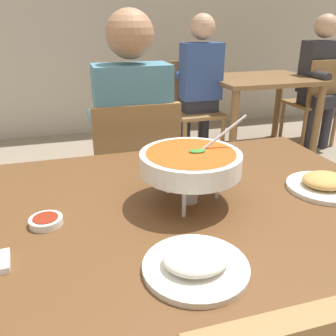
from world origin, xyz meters
The scene contains 13 objects.
dining_table_main centered at (0.00, 0.00, 0.64)m, with size 1.35×0.96×0.74m.
chair_diner_main centered at (0.00, 0.76, 0.51)m, with size 0.44×0.44×0.90m.
diner_main centered at (0.00, 0.80, 0.75)m, with size 0.40×0.45×1.31m.
curry_bowl centered at (0.02, -0.01, 0.87)m, with size 0.33×0.30×0.26m.
rice_plate centered at (-0.07, -0.32, 0.76)m, with size 0.24×0.24×0.06m.
appetizer_plate centered at (0.47, -0.06, 0.76)m, with size 0.24×0.24×0.06m.
sauce_dish centered at (-0.40, -0.02, 0.75)m, with size 0.09×0.09×0.02m.
dining_table_far centered at (1.55, 2.18, 0.61)m, with size 1.00×0.80×0.74m.
chair_bg_left centered at (2.19, 2.13, 0.51)m, with size 0.45×0.45×0.90m.
chair_bg_middle centered at (0.87, 2.26, 0.51)m, with size 0.46×0.46×0.90m.
chair_bg_right centered at (0.96, 2.72, 0.51)m, with size 0.46×0.46×0.90m.
patron_bg_left centered at (2.17, 2.12, 0.75)m, with size 0.40×0.45×1.31m.
patron_bg_middle centered at (0.91, 2.21, 0.75)m, with size 0.40×0.45×1.31m.
Camera 1 is at (-0.31, -0.92, 1.26)m, focal length 37.91 mm.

